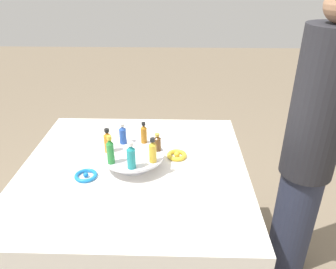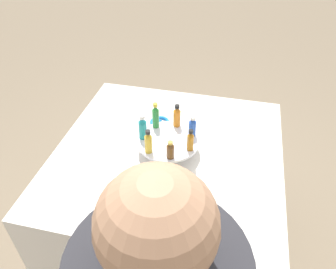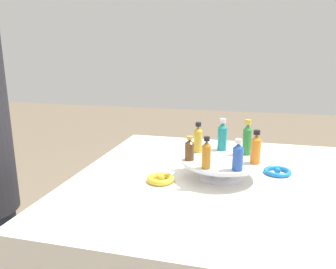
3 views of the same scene
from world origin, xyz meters
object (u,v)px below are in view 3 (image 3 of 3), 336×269
at_px(display_stand, 221,165).
at_px(bottle_brown, 189,149).
at_px(ribbon_bow_gold, 161,179).
at_px(bottle_gold, 198,139).
at_px(bottle_amber, 206,154).
at_px(bottle_green, 247,139).
at_px(ribbon_bow_blue, 277,171).
at_px(bottle_orange, 256,148).
at_px(bottle_teal, 222,136).
at_px(bottle_blue, 238,156).

height_order(display_stand, bottle_brown, bottle_brown).
distance_m(display_stand, ribbon_bow_gold, 0.22).
xyz_separation_m(bottle_gold, bottle_amber, (0.05, -0.17, -0.00)).
height_order(bottle_green, ribbon_bow_blue, bottle_green).
xyz_separation_m(display_stand, bottle_orange, (0.11, -0.02, 0.07)).
relative_size(bottle_gold, ribbon_bow_gold, 1.20).
distance_m(bottle_brown, bottle_green, 0.22).
bearing_deg(ribbon_bow_blue, bottle_amber, -140.54).
height_order(bottle_green, ribbon_bow_gold, bottle_green).
bearing_deg(bottle_teal, bottle_amber, -98.06).
bearing_deg(bottle_teal, ribbon_bow_gold, -132.77).
relative_size(bottle_amber, bottle_teal, 0.86).
bearing_deg(ribbon_bow_gold, bottle_orange, 13.36).
height_order(bottle_green, bottle_teal, bottle_green).
height_order(bottle_gold, ribbon_bow_gold, bottle_gold).
distance_m(bottle_gold, ribbon_bow_gold, 0.22).
relative_size(bottle_blue, bottle_teal, 0.84).
bearing_deg(bottle_orange, bottle_green, 107.66).
distance_m(bottle_orange, ribbon_bow_gold, 0.34).
bearing_deg(bottle_orange, ribbon_bow_blue, 51.27).
height_order(bottle_orange, ribbon_bow_gold, bottle_orange).
relative_size(bottle_gold, bottle_orange, 1.00).
relative_size(bottle_gold, bottle_amber, 1.09).
distance_m(bottle_amber, bottle_blue, 0.10).
xyz_separation_m(bottle_amber, bottle_green, (0.12, 0.19, 0.01)).
height_order(bottle_brown, bottle_teal, bottle_teal).
bearing_deg(bottle_orange, bottle_brown, -175.20).
xyz_separation_m(bottle_gold, bottle_orange, (0.21, -0.08, 0.00)).
bearing_deg(bottle_teal, bottle_orange, -46.63).
distance_m(bottle_amber, bottle_teal, 0.22).
distance_m(display_stand, bottle_green, 0.14).
distance_m(bottle_green, ribbon_bow_blue, 0.17).
xyz_separation_m(bottle_amber, bottle_blue, (0.10, 0.01, -0.00)).
bearing_deg(ribbon_bow_blue, bottle_gold, -174.85).
bearing_deg(bottle_blue, bottle_brown, 159.09).
xyz_separation_m(display_stand, bottle_gold, (-0.10, 0.06, 0.07)).
height_order(bottle_brown, ribbon_bow_gold, bottle_brown).
height_order(bottle_gold, bottle_green, bottle_green).
bearing_deg(ribbon_bow_blue, display_stand, -155.58).
height_order(display_stand, bottle_blue, bottle_blue).
relative_size(bottle_green, ribbon_bow_blue, 1.31).
distance_m(bottle_blue, ribbon_bow_gold, 0.28).
height_order(bottle_gold, bottle_amber, bottle_gold).
relative_size(display_stand, bottle_teal, 2.30).
bearing_deg(bottle_orange, display_stand, 171.94).
height_order(bottle_teal, ribbon_bow_gold, bottle_teal).
distance_m(bottle_gold, ribbon_bow_blue, 0.32).
distance_m(display_stand, bottle_blue, 0.13).
height_order(bottle_amber, ribbon_bow_blue, bottle_amber).
bearing_deg(bottle_teal, bottle_brown, -123.77).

